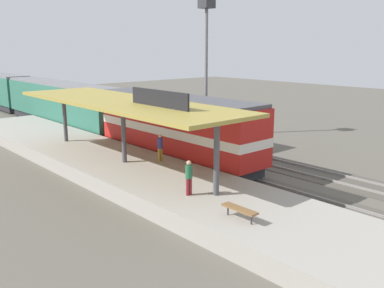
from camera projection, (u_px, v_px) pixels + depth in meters
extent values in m
plane|color=#5B564C|center=(203.00, 158.00, 30.93)|extent=(120.00, 120.00, 0.00)
cube|color=#4E4941|center=(182.00, 163.00, 29.64)|extent=(3.20, 110.00, 0.04)
cube|color=gray|center=(174.00, 164.00, 29.16)|extent=(0.10, 110.00, 0.16)
cube|color=gray|center=(190.00, 160.00, 30.09)|extent=(0.10, 110.00, 0.16)
cube|color=#4E4941|center=(228.00, 152.00, 32.61)|extent=(3.20, 110.00, 0.04)
cube|color=gray|center=(221.00, 153.00, 32.13)|extent=(0.10, 110.00, 0.16)
cube|color=gray|center=(234.00, 150.00, 33.06)|extent=(0.10, 110.00, 0.16)
cube|color=#9E998E|center=(125.00, 169.00, 26.57)|extent=(6.00, 44.00, 0.90)
cylinder|color=#47474C|center=(217.00, 159.00, 20.23)|extent=(0.28, 0.28, 3.60)
cylinder|color=#47474C|center=(124.00, 133.00, 26.06)|extent=(0.28, 0.28, 3.60)
cylinder|color=#47474C|center=(65.00, 117.00, 31.90)|extent=(0.28, 0.28, 3.60)
cube|color=#A38E3D|center=(123.00, 102.00, 25.64)|extent=(5.20, 18.00, 0.20)
cube|color=black|center=(159.00, 98.00, 22.89)|extent=(0.12, 4.80, 0.90)
cylinder|color=#333338|center=(251.00, 219.00, 17.18)|extent=(0.07, 0.07, 0.42)
cylinder|color=#333338|center=(228.00, 210.00, 18.13)|extent=(0.07, 0.07, 0.42)
cube|color=brown|center=(240.00, 209.00, 17.60)|extent=(0.44, 1.70, 0.08)
cube|color=#28282D|center=(176.00, 154.00, 29.95)|extent=(2.60, 13.60, 0.70)
cube|color=red|center=(176.00, 125.00, 29.48)|extent=(2.90, 14.40, 3.50)
cube|color=#4C4C51|center=(176.00, 97.00, 29.06)|extent=(2.78, 14.11, 0.24)
cube|color=silver|center=(176.00, 128.00, 29.54)|extent=(2.93, 14.43, 0.56)
cube|color=#28282D|center=(62.00, 121.00, 43.08)|extent=(2.60, 19.20, 0.70)
cube|color=#2D6B56|center=(61.00, 101.00, 42.63)|extent=(2.90, 20.00, 3.30)
cube|color=slate|center=(60.00, 83.00, 42.24)|extent=(2.78, 19.60, 0.24)
cube|color=#28282D|center=(181.00, 135.00, 36.59)|extent=(2.50, 11.20, 0.70)
cube|color=#6B6056|center=(180.00, 115.00, 36.22)|extent=(2.80, 12.00, 2.60)
cube|color=#554D45|center=(180.00, 99.00, 35.90)|extent=(2.69, 11.76, 0.24)
cylinder|color=slate|center=(206.00, 74.00, 37.73)|extent=(0.28, 0.28, 11.00)
cube|color=#333338|center=(207.00, 4.00, 36.43)|extent=(1.10, 1.10, 0.70)
cylinder|color=olive|center=(159.00, 155.00, 26.50)|extent=(0.16, 0.16, 0.84)
cylinder|color=olive|center=(161.00, 154.00, 26.62)|extent=(0.16, 0.16, 0.84)
cylinder|color=navy|center=(160.00, 143.00, 26.39)|extent=(0.34, 0.34, 0.64)
sphere|color=tan|center=(160.00, 136.00, 26.30)|extent=(0.23, 0.23, 0.23)
cylinder|color=maroon|center=(187.00, 187.00, 20.47)|extent=(0.16, 0.16, 0.84)
cylinder|color=maroon|center=(190.00, 186.00, 20.58)|extent=(0.16, 0.16, 0.84)
cylinder|color=#23603D|center=(189.00, 172.00, 20.36)|extent=(0.34, 0.34, 0.64)
sphere|color=tan|center=(189.00, 163.00, 20.26)|extent=(0.23, 0.23, 0.23)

